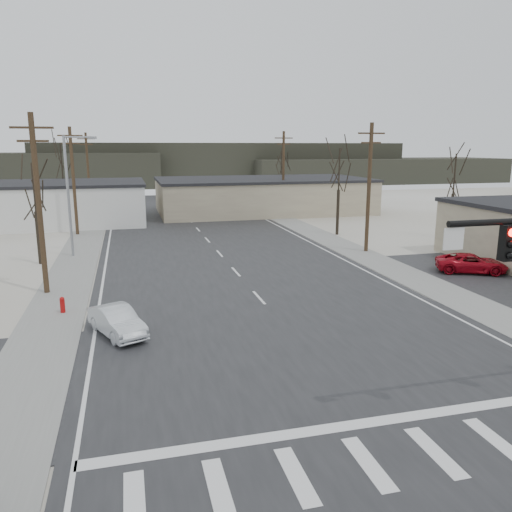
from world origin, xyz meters
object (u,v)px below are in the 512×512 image
at_px(fire_hydrant, 62,305).
at_px(sedan_crossing, 117,321).
at_px(car_far_b, 163,194).
at_px(car_parked_red, 471,263).
at_px(car_far_a, 214,201).

bearing_deg(fire_hydrant, sedan_crossing, -54.53).
relative_size(car_far_b, car_parked_red, 0.89).
relative_size(fire_hydrant, car_far_b, 0.22).
xyz_separation_m(sedan_crossing, car_parked_red, (22.59, 5.76, -0.02)).
distance_m(sedan_crossing, car_far_a, 48.99).
xyz_separation_m(fire_hydrant, sedan_crossing, (2.70, -3.79, 0.22)).
distance_m(fire_hydrant, car_far_b, 57.62).
bearing_deg(fire_hydrant, car_parked_red, 4.45).
bearing_deg(car_parked_red, fire_hydrant, 119.04).
distance_m(car_far_a, car_far_b, 14.63).
height_order(fire_hydrant, car_far_b, car_far_b).
bearing_deg(car_parked_red, sedan_crossing, 128.89).
bearing_deg(car_parked_red, car_far_b, 41.00).
distance_m(car_far_b, car_parked_red, 57.25).
xyz_separation_m(fire_hydrant, car_far_b, (9.11, 56.89, 0.27)).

